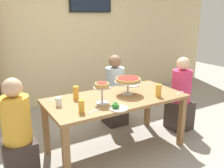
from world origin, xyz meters
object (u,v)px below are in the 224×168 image
(deep_dish_pizza_stand, at_px, (128,81))
(salad_plate_far_diner, at_px, (117,107))
(dining_table, at_px, (116,104))
(diner_far_right, at_px, (115,95))
(cutlery_fork_far, at_px, (94,111))
(personal_pizza_stand, at_px, (102,88))
(salad_plate_near_diner, at_px, (131,84))
(beer_glass_amber_short, at_px, (76,93))
(water_glass_clear_near, at_px, (59,102))
(cutlery_spare_fork, at_px, (147,84))
(beer_glass_amber_tall, at_px, (81,106))
(diner_head_east, at_px, (180,99))
(cutlery_knife_far, at_px, (105,90))
(beer_glass_amber_spare, at_px, (159,91))
(diner_head_west, at_px, (18,138))
(cutlery_knife_near, at_px, (180,93))

(deep_dish_pizza_stand, bearing_deg, salad_plate_far_diner, -137.05)
(dining_table, xyz_separation_m, diner_far_right, (0.41, 0.70, -0.16))
(cutlery_fork_far, bearing_deg, diner_far_right, 26.57)
(dining_table, relative_size, personal_pizza_stand, 6.99)
(dining_table, distance_m, diner_far_right, 0.83)
(salad_plate_near_diner, distance_m, beer_glass_amber_short, 0.97)
(beer_glass_amber_short, bearing_deg, salad_plate_far_diner, -63.97)
(water_glass_clear_near, xyz_separation_m, cutlery_spare_fork, (1.44, 0.18, -0.05))
(beer_glass_amber_tall, bearing_deg, salad_plate_near_diner, 29.19)
(dining_table, bearing_deg, beer_glass_amber_short, 157.47)
(diner_far_right, relative_size, personal_pizza_stand, 4.53)
(dining_table, height_order, deep_dish_pizza_stand, deep_dish_pizza_stand)
(diner_head_east, distance_m, water_glass_clear_near, 1.95)
(personal_pizza_stand, xyz_separation_m, water_glass_clear_near, (-0.47, 0.18, -0.14))
(salad_plate_near_diner, bearing_deg, personal_pizza_stand, -148.20)
(salad_plate_near_diner, bearing_deg, cutlery_spare_fork, -23.08)
(salad_plate_near_diner, bearing_deg, cutlery_knife_far, -177.80)
(personal_pizza_stand, height_order, cutlery_spare_fork, personal_pizza_stand)
(salad_plate_near_diner, xyz_separation_m, cutlery_fork_far, (-0.93, -0.62, -0.01))
(beer_glass_amber_tall, height_order, beer_glass_amber_spare, beer_glass_amber_spare)
(cutlery_knife_far, bearing_deg, beer_glass_amber_short, 19.04)
(deep_dish_pizza_stand, bearing_deg, cutlery_spare_fork, 24.06)
(personal_pizza_stand, xyz_separation_m, salad_plate_near_diner, (0.74, 0.46, -0.17))
(salad_plate_far_diner, distance_m, cutlery_knife_far, 0.72)
(diner_far_right, relative_size, water_glass_clear_near, 11.01)
(diner_head_west, xyz_separation_m, cutlery_fork_far, (0.76, -0.30, 0.25))
(diner_head_east, bearing_deg, beer_glass_amber_tall, 8.54)
(beer_glass_amber_tall, xyz_separation_m, beer_glass_amber_spare, (1.06, -0.02, 0.01))
(dining_table, xyz_separation_m, salad_plate_far_diner, (-0.20, -0.35, 0.11))
(salad_plate_far_diner, bearing_deg, beer_glass_amber_tall, 164.54)
(diner_head_east, distance_m, salad_plate_near_diner, 0.83)
(salad_plate_far_diner, relative_size, beer_glass_amber_tall, 1.51)
(diner_head_west, distance_m, beer_glass_amber_short, 0.83)
(diner_head_west, relative_size, cutlery_knife_far, 6.39)
(beer_glass_amber_spare, bearing_deg, deep_dish_pizza_stand, 134.60)
(salad_plate_near_diner, xyz_separation_m, salad_plate_far_diner, (-0.69, -0.70, 0.01))
(personal_pizza_stand, bearing_deg, beer_glass_amber_spare, -11.85)
(diner_head_west, relative_size, personal_pizza_stand, 4.53)
(dining_table, bearing_deg, salad_plate_near_diner, 36.21)
(diner_head_west, height_order, cutlery_spare_fork, diner_head_west)
(cutlery_knife_near, distance_m, cutlery_spare_fork, 0.57)
(beer_glass_amber_spare, bearing_deg, cutlery_knife_near, -7.25)
(diner_head_east, xyz_separation_m, water_glass_clear_near, (-1.93, 0.05, 0.30))
(deep_dish_pizza_stand, bearing_deg, dining_table, -172.98)
(personal_pizza_stand, height_order, water_glass_clear_near, personal_pizza_stand)
(beer_glass_amber_short, relative_size, beer_glass_amber_spare, 1.02)
(diner_head_east, xyz_separation_m, personal_pizza_stand, (-1.45, -0.13, 0.44))
(diner_head_west, xyz_separation_m, beer_glass_amber_spare, (1.69, -0.29, 0.33))
(salad_plate_far_diner, bearing_deg, diner_head_west, 159.78)
(diner_head_east, distance_m, cutlery_spare_fork, 0.59)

